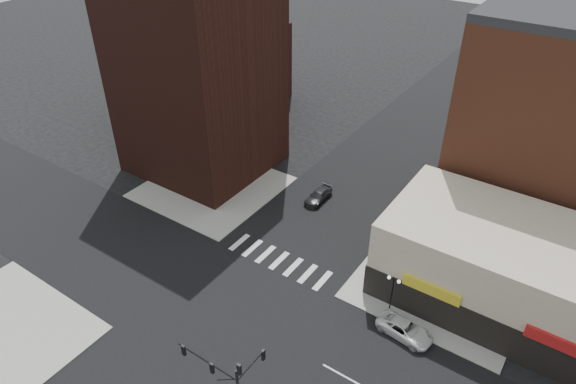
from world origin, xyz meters
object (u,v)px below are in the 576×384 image
Objects in this scene: traffic_signal at (230,379)px; street_lamp_ne at (393,287)px; white_suv at (405,329)px; dark_sedan_north at (318,196)px.

street_lamp_ne is (4.76, 15.83, -1.67)m from traffic_signal.
white_suv is 20.95m from dark_sedan_north.
white_suv reaches higher than dark_sedan_north.
street_lamp_ne reaches higher than dark_sedan_north.
traffic_signal is 16.47m from white_suv.
dark_sedan_north is (-16.48, 12.92, -0.03)m from white_suv.
traffic_signal reaches higher than white_suv.
street_lamp_ne is 0.86× the size of white_suv.
street_lamp_ne is at bearing 73.25° from traffic_signal.
traffic_signal is 29.22m from dark_sedan_north.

